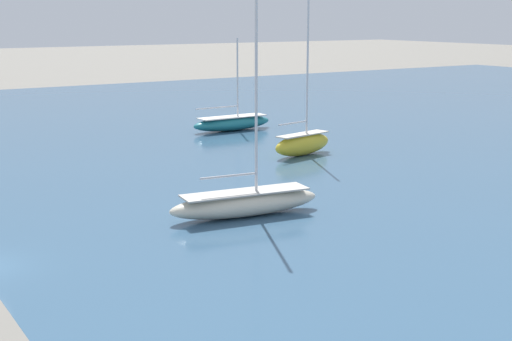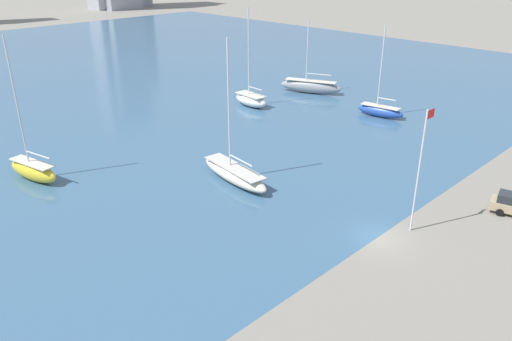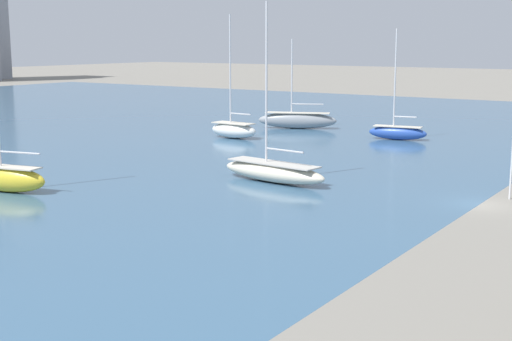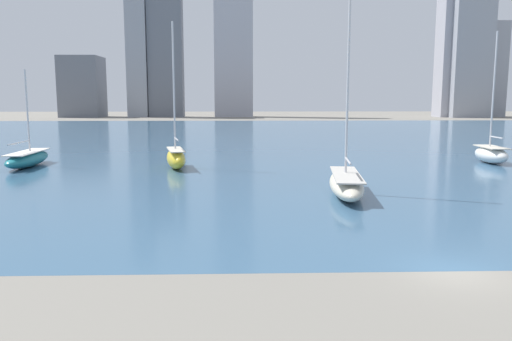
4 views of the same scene
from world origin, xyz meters
name	(u,v)px [view 4 (image 4 of 4)]	position (x,y,z in m)	size (l,w,h in m)	color
ground_plane	(452,271)	(0.00, 0.00, 0.00)	(500.00, 500.00, 0.00)	gray
harbor_water	(289,138)	(0.00, 70.00, 0.00)	(180.00, 140.00, 0.00)	#385B7A
distant_city_skyline	(337,53)	(27.69, 171.90, 24.12)	(167.50, 19.31, 69.97)	slate
sailboat_yellow	(176,157)	(-15.35, 31.13, 1.14)	(3.20, 7.09, 14.64)	yellow
sailboat_teal	(28,158)	(-31.01, 32.88, 0.85)	(2.75, 9.68, 10.05)	#1E757F
sailboat_cream	(346,183)	(-1.00, 16.35, 0.90)	(3.60, 10.27, 14.33)	beige
sailboat_white	(491,154)	(18.88, 34.28, 1.04)	(2.94, 6.39, 14.26)	white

